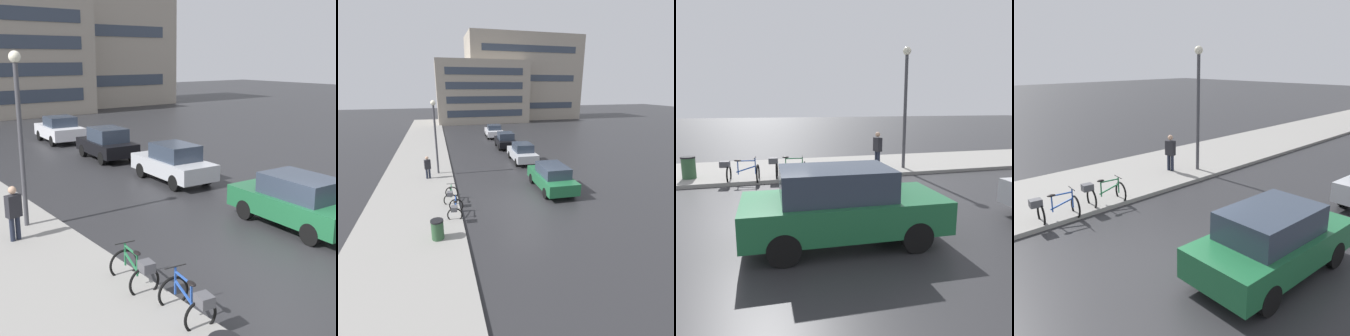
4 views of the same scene
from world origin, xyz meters
TOP-DOWN VIEW (x-y plane):
  - ground_plane at (0.00, 0.00)m, footprint 140.00×140.00m
  - sidewalk_kerb at (-6.00, 10.00)m, footprint 4.80×60.00m
  - bicycle_nearest at (-3.89, -0.83)m, footprint 0.88×1.43m
  - bicycle_second at (-3.99, 0.93)m, footprint 0.87×1.44m
  - car_green at (2.19, 1.45)m, footprint 2.02×4.29m
  - pedestrian at (-5.25, 5.17)m, footprint 0.44×0.32m
  - streetlamp at (-4.58, 6.15)m, footprint 0.34×0.34m

SIDE VIEW (x-z plane):
  - ground_plane at x=0.00m, z-range 0.00..0.00m
  - sidewalk_kerb at x=-6.00m, z-range 0.00..0.14m
  - bicycle_nearest at x=-3.89m, z-range -0.01..0.98m
  - bicycle_second at x=-3.99m, z-range 0.01..0.97m
  - car_green at x=2.19m, z-range 0.01..1.64m
  - pedestrian at x=-5.25m, z-range 0.11..1.80m
  - streetlamp at x=-4.58m, z-range 0.62..5.92m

